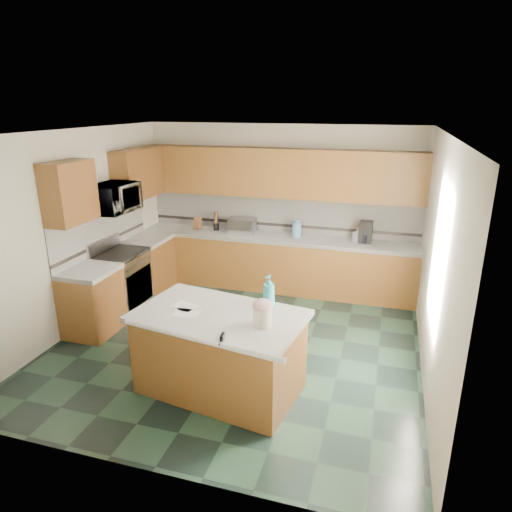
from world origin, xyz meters
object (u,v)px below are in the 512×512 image
(island_base, at_px, (220,355))
(toaster_oven, at_px, (242,226))
(knife_block, at_px, (198,223))
(coffee_maker, at_px, (366,232))
(island_top, at_px, (219,316))
(soap_bottle_island, at_px, (269,291))
(treat_jar, at_px, (262,317))

(island_base, distance_m, toaster_oven, 3.20)
(island_base, bearing_deg, knife_block, 126.08)
(knife_block, bearing_deg, coffee_maker, -0.32)
(toaster_oven, distance_m, coffee_maker, 2.04)
(knife_block, bearing_deg, island_top, -63.90)
(island_top, distance_m, coffee_maker, 3.35)
(coffee_maker, bearing_deg, toaster_oven, -175.83)
(soap_bottle_island, xyz_separation_m, coffee_maker, (0.84, 2.77, -0.01))
(soap_bottle_island, bearing_deg, island_base, -124.99)
(island_base, relative_size, coffee_maker, 4.97)
(island_top, xyz_separation_m, coffee_maker, (1.30, 3.08, 0.20))
(island_base, bearing_deg, coffee_maker, 76.25)
(toaster_oven, bearing_deg, island_top, -76.56)
(island_base, distance_m, island_top, 0.46)
(island_base, height_order, treat_jar, treat_jar)
(knife_block, relative_size, coffee_maker, 0.63)
(treat_jar, xyz_separation_m, knife_block, (-2.07, 3.19, 0.01))
(treat_jar, height_order, toaster_oven, toaster_oven)
(toaster_oven, height_order, coffee_maker, coffee_maker)
(treat_jar, relative_size, knife_block, 0.92)
(soap_bottle_island, bearing_deg, coffee_maker, 93.01)
(treat_jar, height_order, soap_bottle_island, soap_bottle_island)
(treat_jar, relative_size, coffee_maker, 0.58)
(island_base, bearing_deg, island_top, 9.06)
(treat_jar, height_order, knife_block, knife_block)
(island_base, relative_size, toaster_oven, 3.89)
(island_base, distance_m, coffee_maker, 3.41)
(knife_block, distance_m, coffee_maker, 2.86)
(soap_bottle_island, xyz_separation_m, knife_block, (-2.01, 2.74, -0.08))
(knife_block, distance_m, toaster_oven, 0.82)
(soap_bottle_island, distance_m, toaster_oven, 2.98)
(island_base, height_order, knife_block, knife_block)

